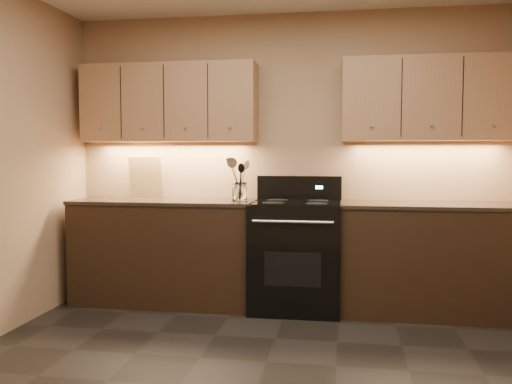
% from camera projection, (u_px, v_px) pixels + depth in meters
% --- Properties ---
extents(wall_back, '(4.00, 0.04, 2.60)m').
position_uv_depth(wall_back, '(291.00, 158.00, 4.93)').
color(wall_back, tan).
rests_on(wall_back, ground).
extents(counter_left, '(1.62, 0.62, 0.93)m').
position_uv_depth(counter_left, '(165.00, 251.00, 4.87)').
color(counter_left, black).
rests_on(counter_left, ground).
extents(counter_right, '(1.46, 0.62, 0.93)m').
position_uv_depth(counter_right, '(428.00, 259.00, 4.50)').
color(counter_right, black).
rests_on(counter_right, ground).
extents(stove, '(0.76, 0.68, 1.14)m').
position_uv_depth(stove, '(296.00, 254.00, 4.66)').
color(stove, black).
rests_on(stove, ground).
extents(upper_cab_left, '(1.60, 0.30, 0.70)m').
position_uv_depth(upper_cab_left, '(169.00, 103.00, 4.92)').
color(upper_cab_left, '#A67853').
rests_on(upper_cab_left, wall_back).
extents(upper_cab_right, '(1.44, 0.30, 0.70)m').
position_uv_depth(upper_cab_right, '(429.00, 99.00, 4.56)').
color(upper_cab_right, '#A67853').
rests_on(upper_cab_right, wall_back).
extents(outlet_plate, '(0.08, 0.01, 0.12)m').
position_uv_depth(outlet_plate, '(155.00, 177.00, 5.14)').
color(outlet_plate, '#B2B5BA').
rests_on(outlet_plate, wall_back).
extents(utensil_crock, '(0.16, 0.16, 0.16)m').
position_uv_depth(utensil_crock, '(240.00, 192.00, 4.72)').
color(utensil_crock, white).
rests_on(utensil_crock, counter_left).
extents(cutting_board, '(0.32, 0.13, 0.39)m').
position_uv_depth(cutting_board, '(146.00, 177.00, 5.11)').
color(cutting_board, tan).
rests_on(cutting_board, counter_left).
extents(wooden_spoon, '(0.14, 0.08, 0.34)m').
position_uv_depth(wooden_spoon, '(237.00, 179.00, 4.72)').
color(wooden_spoon, tan).
rests_on(wooden_spoon, utensil_crock).
extents(black_spoon, '(0.11, 0.18, 0.33)m').
position_uv_depth(black_spoon, '(240.00, 180.00, 4.72)').
color(black_spoon, black).
rests_on(black_spoon, utensil_crock).
extents(steel_spatula, '(0.23, 0.11, 0.40)m').
position_uv_depth(steel_spatula, '(243.00, 177.00, 4.71)').
color(steel_spatula, silver).
rests_on(steel_spatula, utensil_crock).
extents(steel_skimmer, '(0.19, 0.12, 0.37)m').
position_uv_depth(steel_skimmer, '(243.00, 179.00, 4.70)').
color(steel_skimmer, silver).
rests_on(steel_skimmer, utensil_crock).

